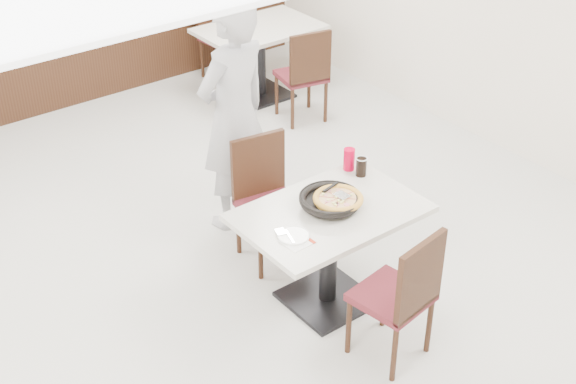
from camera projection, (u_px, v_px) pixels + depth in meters
floor at (252, 280)px, 5.79m from camera, size 7.00×7.00×0.00m
wall_right at (544, 7)px, 6.60m from camera, size 0.04×7.00×2.80m
wainscot_back at (45, 60)px, 7.84m from camera, size 5.90×0.03×1.10m
fluo_panel_a at (119, 0)px, 2.53m from camera, size 1.20×0.60×0.02m
main_table at (329, 257)px, 5.40m from camera, size 1.28×0.92×0.75m
chair_near at (392, 293)px, 4.91m from camera, size 0.48×0.48×0.95m
chair_far at (271, 205)px, 5.76m from camera, size 0.48×0.48×0.95m
trivet at (336, 206)px, 5.21m from camera, size 0.13×0.13×0.04m
pizza_pan at (330, 202)px, 5.20m from camera, size 0.42×0.42×0.01m
pizza at (338, 201)px, 5.19m from camera, size 0.33×0.33×0.02m
pizza_server at (342, 195)px, 5.18m from camera, size 0.08×0.10×0.00m
napkin at (296, 242)px, 4.90m from camera, size 0.17×0.17×0.00m
side_plate at (294, 236)px, 4.94m from camera, size 0.22×0.22×0.01m
fork at (290, 236)px, 4.92m from camera, size 0.06×0.15×0.00m
cola_glass at (361, 167)px, 5.54m from camera, size 0.08×0.08×0.13m
red_cup at (349, 159)px, 5.61m from camera, size 0.09×0.09×0.16m
diner_person at (234, 116)px, 5.98m from camera, size 0.74×0.55×1.84m
bg_table_right at (260, 62)px, 8.24m from camera, size 1.20×0.81×0.75m
bg_chair_right_near at (301, 74)px, 7.74m from camera, size 0.50×0.50×0.95m
bg_chair_right_far at (224, 36)px, 8.58m from camera, size 0.45×0.45×0.95m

